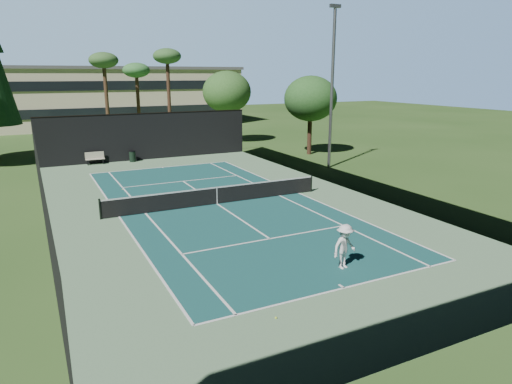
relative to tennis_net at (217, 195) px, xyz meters
The scene contains 20 objects.
ground 0.56m from the tennis_net, ahead, with size 160.00×160.00×0.00m, color #2F521E.
apron_slab 0.55m from the tennis_net, ahead, with size 18.00×32.00×0.01m, color #638E63.
court_surface 0.55m from the tennis_net, ahead, with size 10.97×23.77×0.01m, color #184F4D.
court_lines 0.54m from the tennis_net, ahead, with size 11.07×23.87×0.01m.
tennis_net is the anchor object (origin of this frame).
fence 1.45m from the tennis_net, 90.00° to the left, with size 18.04×32.05×4.03m.
player 10.52m from the tennis_net, 84.31° to the right, with size 1.14×0.65×1.76m, color white.
tennis_ball_a 12.99m from the tennis_net, 103.83° to the right, with size 0.07×0.07×0.07m, color #CAE634.
tennis_ball_b 2.62m from the tennis_net, 157.78° to the left, with size 0.06×0.06×0.06m, color yellow.
tennis_ball_c 3.45m from the tennis_net, 60.23° to the left, with size 0.06×0.06×0.06m, color #C9E834.
tennis_ball_d 7.21m from the tennis_net, 126.02° to the left, with size 0.06×0.06×0.06m, color #D8E634.
park_bench 16.33m from the tennis_net, 106.27° to the left, with size 1.50×0.45×1.02m.
trash_bin 15.51m from the tennis_net, 95.79° to the left, with size 0.56×0.56×0.95m.
palm_a 25.26m from the tennis_net, 94.76° to the left, with size 2.80×2.80×9.32m.
palm_b 26.92m from the tennis_net, 86.70° to the left, with size 2.80×2.80×8.42m.
palm_c 24.69m from the tennis_net, 80.13° to the left, with size 2.80×2.80×9.77m.
decid_tree_a 24.65m from the tennis_net, 65.56° to the left, with size 5.12×5.12×7.62m.
decid_tree_b 18.99m from the tennis_net, 40.60° to the left, with size 4.80×4.80×7.14m.
campus_building 46.12m from the tennis_net, 90.00° to the left, with size 40.50×12.50×8.30m.
light_pole 14.66m from the tennis_net, 26.57° to the left, with size 0.90×0.25×12.22m.
Camera 1 is at (-9.20, -23.49, 7.21)m, focal length 32.00 mm.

